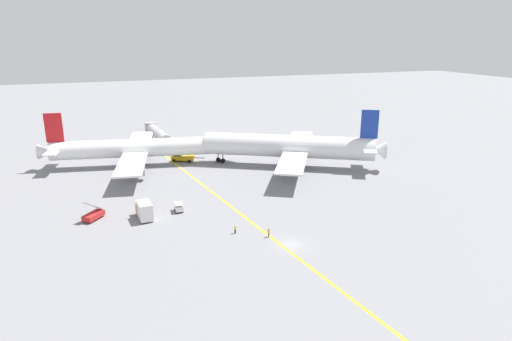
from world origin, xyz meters
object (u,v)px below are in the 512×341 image
(pushback_tug, at_px, (182,157))
(gse_baggage_cart_near_cluster, at_px, (179,207))
(gse_catering_truck_tall, at_px, (144,210))
(airliner_at_gate_left, at_px, (143,148))
(jet_bridge, at_px, (156,132))
(ground_crew_marshaller_foreground, at_px, (269,233))
(ground_crew_ramp_agent_by_cones, at_px, (235,229))
(gse_stair_truck_yellow, at_px, (93,214))
(airliner_being_pushed, at_px, (290,147))

(pushback_tug, distance_m, gse_baggage_cart_near_cluster, 37.62)
(pushback_tug, xyz_separation_m, gse_catering_truck_tall, (-15.10, -38.01, 0.56))
(airliner_at_gate_left, bearing_deg, pushback_tug, 2.97)
(gse_baggage_cart_near_cluster, height_order, jet_bridge, jet_bridge)
(jet_bridge, bearing_deg, gse_baggage_cart_near_cluster, -94.32)
(airliner_at_gate_left, relative_size, ground_crew_marshaller_foreground, 34.41)
(airliner_at_gate_left, xyz_separation_m, gse_catering_truck_tall, (-4.57, -37.46, -3.07))
(pushback_tug, bearing_deg, gse_catering_truck_tall, -111.67)
(airliner_at_gate_left, height_order, ground_crew_marshaller_foreground, airliner_at_gate_left)
(airliner_at_gate_left, distance_m, ground_crew_ramp_agent_by_cones, 51.15)
(gse_stair_truck_yellow, relative_size, gse_baggage_cart_near_cluster, 1.67)
(gse_catering_truck_tall, distance_m, ground_crew_marshaller_foreground, 25.26)
(airliner_at_gate_left, height_order, airliner_being_pushed, airliner_being_pushed)
(airliner_being_pushed, relative_size, pushback_tug, 5.25)
(gse_catering_truck_tall, bearing_deg, airliner_at_gate_left, 83.05)
(gse_baggage_cart_near_cluster, bearing_deg, gse_stair_truck_yellow, 173.99)
(airliner_at_gate_left, xyz_separation_m, jet_bridge, (6.83, 22.78, -0.71))
(airliner_at_gate_left, relative_size, pushback_tug, 6.13)
(airliner_being_pushed, xyz_separation_m, jet_bridge, (-29.84, 37.32, -1.36))
(gse_stair_truck_yellow, relative_size, gse_catering_truck_tall, 0.79)
(airliner_at_gate_left, height_order, jet_bridge, airliner_at_gate_left)
(gse_catering_truck_tall, relative_size, gse_baggage_cart_near_cluster, 2.11)
(airliner_at_gate_left, bearing_deg, ground_crew_marshaller_foreground, -74.49)
(airliner_at_gate_left, xyz_separation_m, ground_crew_ramp_agent_by_cones, (9.81, -50.04, -4.01))
(pushback_tug, xyz_separation_m, jet_bridge, (-3.70, 22.23, 2.91))
(ground_crew_marshaller_foreground, relative_size, ground_crew_ramp_agent_by_cones, 1.00)
(airliner_at_gate_left, relative_size, airliner_being_pushed, 1.17)
(gse_catering_truck_tall, height_order, jet_bridge, jet_bridge)
(pushback_tug, height_order, gse_baggage_cart_near_cluster, pushback_tug)
(airliner_being_pushed, relative_size, ground_crew_marshaller_foreground, 29.47)
(gse_stair_truck_yellow, bearing_deg, jet_bridge, 70.18)
(airliner_being_pushed, distance_m, jet_bridge, 47.80)
(airliner_at_gate_left, bearing_deg, airliner_being_pushed, -21.63)
(airliner_at_gate_left, bearing_deg, gse_stair_truck_yellow, -111.82)
(ground_crew_ramp_agent_by_cones, bearing_deg, ground_crew_marshaller_foreground, -34.85)
(gse_catering_truck_tall, bearing_deg, pushback_tug, 68.33)
(gse_baggage_cart_near_cluster, bearing_deg, airliner_being_pushed, 32.25)
(pushback_tug, relative_size, gse_stair_truck_yellow, 1.86)
(pushback_tug, xyz_separation_m, ground_crew_ramp_agent_by_cones, (-0.72, -50.59, -0.39))
(pushback_tug, xyz_separation_m, ground_crew_marshaller_foreground, (4.33, -54.11, -0.39))
(gse_stair_truck_yellow, distance_m, ground_crew_marshaller_foreground, 34.45)
(airliner_being_pushed, bearing_deg, jet_bridge, 128.64)
(gse_catering_truck_tall, distance_m, gse_baggage_cart_near_cluster, 7.13)
(ground_crew_ramp_agent_by_cones, bearing_deg, pushback_tug, 89.18)
(airliner_being_pushed, xyz_separation_m, gse_stair_truck_yellow, (-50.47, -19.93, -4.44))
(pushback_tug, relative_size, gse_catering_truck_tall, 1.47)
(airliner_being_pushed, bearing_deg, gse_catering_truck_tall, -150.93)
(airliner_at_gate_left, bearing_deg, jet_bridge, 73.30)
(gse_stair_truck_yellow, distance_m, ground_crew_ramp_agent_by_cones, 28.28)
(airliner_at_gate_left, height_order, gse_stair_truck_yellow, airliner_at_gate_left)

